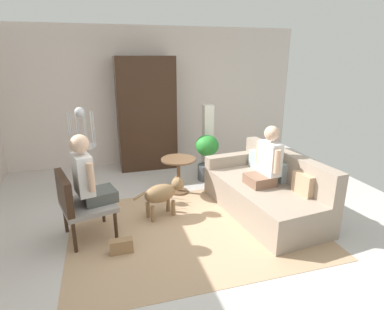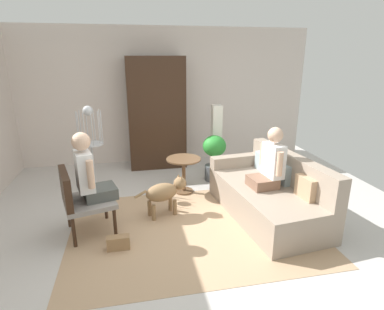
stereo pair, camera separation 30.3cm
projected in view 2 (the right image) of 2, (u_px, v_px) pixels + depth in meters
ground_plane at (188, 224)px, 4.25m from camera, size 6.82×6.82×0.00m
back_wall at (162, 96)px, 6.54m from camera, size 6.28×0.12×2.74m
area_rug at (193, 228)px, 4.13m from camera, size 3.14×2.33×0.01m
couch at (269, 194)px, 4.43m from camera, size 1.16×2.02×0.86m
armchair at (79, 197)px, 3.86m from camera, size 0.73×0.76×0.86m
person_on_couch at (270, 163)px, 4.25m from camera, size 0.45×0.50×0.83m
person_on_armchair at (89, 173)px, 3.83m from camera, size 0.52×0.50×0.87m
round_end_table at (184, 169)px, 5.12m from camera, size 0.56×0.56×0.59m
dog at (165, 192)px, 4.39m from camera, size 0.75×0.38×0.55m
bird_cage_stand at (92, 151)px, 5.05m from camera, size 0.39×0.39×1.44m
potted_plant at (214, 155)px, 5.61m from camera, size 0.42×0.42×0.83m
column_lamp at (216, 140)px, 5.92m from camera, size 0.20×0.20×1.31m
armoire_cabinet at (156, 113)px, 6.21m from camera, size 1.11×0.56×2.17m
handbag at (118, 243)px, 3.67m from camera, size 0.26×0.11×0.17m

